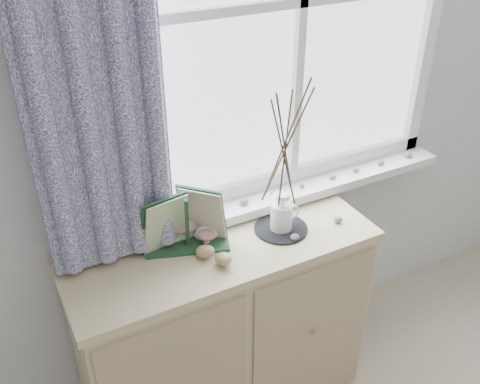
{
  "coord_description": "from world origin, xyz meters",
  "views": [
    {
      "loc": [
        -0.84,
        0.3,
        2.08
      ],
      "look_at": [
        -0.1,
        1.7,
        1.1
      ],
      "focal_mm": 40.0,
      "sensor_mm": 36.0,
      "label": 1
    }
  ],
  "objects_px": {
    "toadstool_cluster": "(190,228)",
    "botanical_book": "(189,224)",
    "twig_pitcher": "(285,143)",
    "sideboard": "(224,327)"
  },
  "relations": [
    {
      "from": "botanical_book",
      "to": "twig_pitcher",
      "type": "xyz_separation_m",
      "value": [
        0.37,
        -0.03,
        0.25
      ]
    },
    {
      "from": "sideboard",
      "to": "botanical_book",
      "type": "distance_m",
      "value": 0.56
    },
    {
      "from": "sideboard",
      "to": "toadstool_cluster",
      "type": "height_order",
      "value": "toadstool_cluster"
    },
    {
      "from": "toadstool_cluster",
      "to": "botanical_book",
      "type": "bearing_deg",
      "value": -113.11
    },
    {
      "from": "sideboard",
      "to": "toadstool_cluster",
      "type": "bearing_deg",
      "value": 135.37
    },
    {
      "from": "botanical_book",
      "to": "toadstool_cluster",
      "type": "relative_size",
      "value": 2.39
    },
    {
      "from": "botanical_book",
      "to": "twig_pitcher",
      "type": "height_order",
      "value": "twig_pitcher"
    },
    {
      "from": "twig_pitcher",
      "to": "sideboard",
      "type": "bearing_deg",
      "value": 179.23
    },
    {
      "from": "sideboard",
      "to": "twig_pitcher",
      "type": "xyz_separation_m",
      "value": [
        0.25,
        -0.01,
        0.8
      ]
    },
    {
      "from": "sideboard",
      "to": "botanical_book",
      "type": "height_order",
      "value": "botanical_book"
    }
  ]
}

